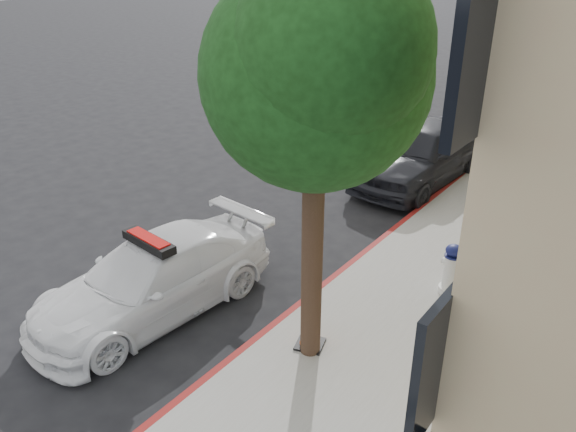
# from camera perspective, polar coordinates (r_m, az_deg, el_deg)

# --- Properties ---
(ground) EXTENTS (120.00, 120.00, 0.00)m
(ground) POSITION_cam_1_polar(r_m,az_deg,el_deg) (11.57, -3.98, -3.50)
(ground) COLOR black
(ground) RESTS_ON ground
(sidewalk) EXTENTS (3.20, 50.00, 0.15)m
(sidewalk) POSITION_cam_1_polar(r_m,az_deg,el_deg) (18.71, 25.64, 5.90)
(sidewalk) COLOR gray
(sidewalk) RESTS_ON ground
(curb_strip) EXTENTS (0.12, 50.00, 0.15)m
(curb_strip) POSITION_cam_1_polar(r_m,az_deg,el_deg) (19.02, 21.16, 7.02)
(curb_strip) COLOR maroon
(curb_strip) RESTS_ON ground
(tree_near) EXTENTS (2.92, 2.82, 5.62)m
(tree_near) POSITION_cam_1_polar(r_m,az_deg,el_deg) (6.85, 3.01, 14.15)
(tree_near) COLOR black
(tree_near) RESTS_ON sidewalk
(tree_mid) EXTENTS (2.77, 2.64, 5.43)m
(tree_mid) POSITION_cam_1_polar(r_m,az_deg,el_deg) (14.16, 22.34, 17.98)
(tree_mid) COLOR black
(tree_mid) RESTS_ON sidewalk
(police_car) EXTENTS (2.21, 4.54, 1.42)m
(police_car) POSITION_cam_1_polar(r_m,az_deg,el_deg) (9.69, -13.53, -6.16)
(police_car) COLOR white
(police_car) RESTS_ON ground
(parked_car_mid) EXTENTS (2.19, 4.92, 1.64)m
(parked_car_mid) POSITION_cam_1_polar(r_m,az_deg,el_deg) (15.01, 13.40, 6.33)
(parked_car_mid) COLOR black
(parked_car_mid) RESTS_ON ground
(parked_car_far) EXTENTS (1.71, 4.85, 1.60)m
(parked_car_far) POSITION_cam_1_polar(r_m,az_deg,el_deg) (27.13, 24.47, 13.29)
(parked_car_far) COLOR #151734
(parked_car_far) RESTS_ON ground
(fire_hydrant) EXTENTS (0.40, 0.36, 0.94)m
(fire_hydrant) POSITION_cam_1_polar(r_m,az_deg,el_deg) (10.12, 16.26, -5.24)
(fire_hydrant) COLOR silver
(fire_hydrant) RESTS_ON sidewalk
(traffic_cone) EXTENTS (0.51, 0.51, 0.78)m
(traffic_cone) POSITION_cam_1_polar(r_m,az_deg,el_deg) (8.56, 2.28, -10.93)
(traffic_cone) COLOR black
(traffic_cone) RESTS_ON sidewalk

